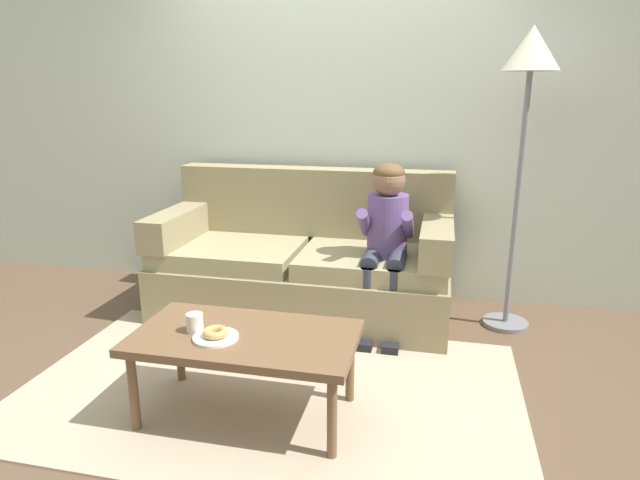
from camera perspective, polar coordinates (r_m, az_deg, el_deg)
ground at (r=3.20m, az=-3.88°, el=-13.30°), size 10.00×10.00×0.00m
wall_back at (r=4.17m, az=1.38°, el=13.55°), size 8.00×0.10×2.80m
area_rug at (r=2.99m, az=-5.29°, el=-15.42°), size 2.61×1.60×0.01m
couch at (r=3.84m, az=-1.64°, el=-2.51°), size 2.02×0.90×0.99m
coffee_table at (r=2.63m, az=-7.88°, el=-10.63°), size 1.05×0.58×0.44m
person_child at (r=3.45m, az=6.97°, el=0.78°), size 0.34×0.58×1.10m
plate at (r=2.58m, az=-10.90°, el=-10.03°), size 0.21×0.21×0.01m
donut at (r=2.57m, az=-10.93°, el=-9.52°), size 0.17×0.17×0.04m
mug at (r=2.65m, az=-13.04°, el=-8.48°), size 0.08×0.08×0.09m
toy_controller at (r=3.33m, az=-13.06°, el=-12.03°), size 0.23×0.09×0.05m
floor_lamp at (r=3.62m, az=21.13°, el=15.24°), size 0.34×0.34×1.91m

